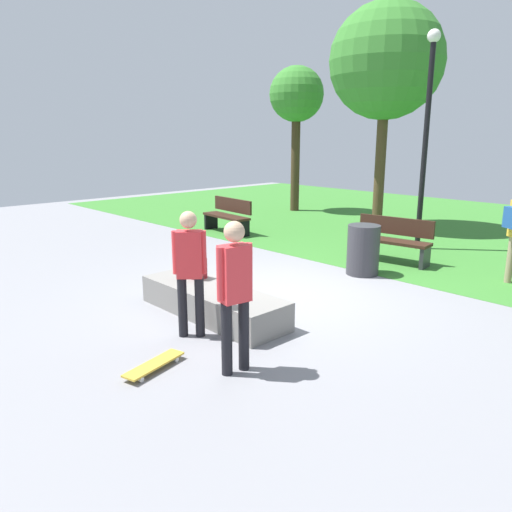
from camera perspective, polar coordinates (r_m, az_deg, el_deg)
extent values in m
plane|color=gray|center=(8.11, 2.93, -4.43)|extent=(28.00, 28.00, 0.00)
cube|color=#387A2D|center=(14.85, 24.86, 2.72)|extent=(26.60, 11.93, 0.01)
cube|color=gray|center=(7.14, -5.12, -5.32)|extent=(2.50, 0.79, 0.41)
cube|color=maroon|center=(7.55, -7.00, -1.41)|extent=(0.31, 0.25, 0.32)
cylinder|color=black|center=(6.40, -8.55, -5.89)|extent=(0.12, 0.12, 0.80)
cylinder|color=black|center=(6.38, -6.58, -5.89)|extent=(0.12, 0.12, 0.80)
cube|color=red|center=(6.19, -7.77, 0.20)|extent=(0.36, 0.37, 0.60)
cylinder|color=red|center=(6.20, -9.34, 0.41)|extent=(0.09, 0.09, 0.55)
cylinder|color=red|center=(6.17, -6.21, 0.43)|extent=(0.09, 0.09, 0.55)
sphere|color=tan|center=(6.10, -7.90, 4.20)|extent=(0.22, 0.22, 0.22)
cylinder|color=black|center=(5.35, -3.43, -9.65)|extent=(0.12, 0.12, 0.82)
cylinder|color=black|center=(5.46, -1.43, -9.14)|extent=(0.12, 0.12, 0.82)
cube|color=red|center=(5.16, -2.50, -2.05)|extent=(0.25, 0.35, 0.62)
cylinder|color=red|center=(5.07, -4.13, -2.07)|extent=(0.09, 0.09, 0.57)
cylinder|color=red|center=(5.25, -0.93, -1.50)|extent=(0.09, 0.09, 0.57)
sphere|color=tan|center=(5.06, -2.55, 2.85)|extent=(0.22, 0.22, 0.22)
cube|color=gold|center=(5.69, -11.78, -12.23)|extent=(0.39, 0.82, 0.02)
cylinder|color=silver|center=(5.94, -10.44, -11.43)|extent=(0.04, 0.06, 0.06)
cylinder|color=silver|center=(5.84, -9.26, -11.83)|extent=(0.04, 0.06, 0.06)
cylinder|color=silver|center=(5.59, -14.40, -13.36)|extent=(0.04, 0.06, 0.06)
cylinder|color=silver|center=(5.48, -13.21, -13.84)|extent=(0.04, 0.06, 0.06)
cube|color=#331E14|center=(10.36, 15.39, 1.70)|extent=(1.64, 0.64, 0.06)
cube|color=#331E14|center=(10.51, 15.98, 3.39)|extent=(1.59, 0.26, 0.36)
cube|color=#2D2D33|center=(10.15, 19.09, -0.12)|extent=(0.13, 0.40, 0.45)
cube|color=#2D2D33|center=(10.72, 11.73, 1.07)|extent=(0.13, 0.40, 0.45)
cube|color=#331E14|center=(13.11, -3.51, 4.64)|extent=(1.63, 0.58, 0.06)
cube|color=#331E14|center=(13.19, -2.74, 5.94)|extent=(1.60, 0.20, 0.36)
cube|color=black|center=(12.56, -1.57, 3.22)|extent=(0.12, 0.40, 0.45)
cube|color=black|center=(13.75, -5.26, 4.09)|extent=(0.12, 0.40, 0.45)
cylinder|color=#42301E|center=(17.04, 4.60, 10.87)|extent=(0.30, 0.30, 3.34)
sphere|color=#387F2D|center=(17.07, 4.75, 18.30)|extent=(1.80, 1.80, 1.80)
cylinder|color=#4C3823|center=(14.26, 14.27, 10.35)|extent=(0.29, 0.29, 3.55)
sphere|color=#387F2D|center=(14.37, 14.94, 21.09)|extent=(3.03, 3.03, 3.03)
cylinder|color=black|center=(11.66, 19.06, 11.56)|extent=(0.12, 0.12, 4.45)
sphere|color=silver|center=(11.83, 20.03, 22.96)|extent=(0.28, 0.28, 0.28)
cylinder|color=#333338|center=(9.35, 12.38, 0.71)|extent=(0.60, 0.60, 0.94)
cylinder|color=tan|center=(9.70, 27.50, -0.37)|extent=(0.12, 0.12, 0.84)
cube|color=#1E4C8C|center=(9.38, 27.68, 3.99)|extent=(0.31, 0.27, 0.36)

